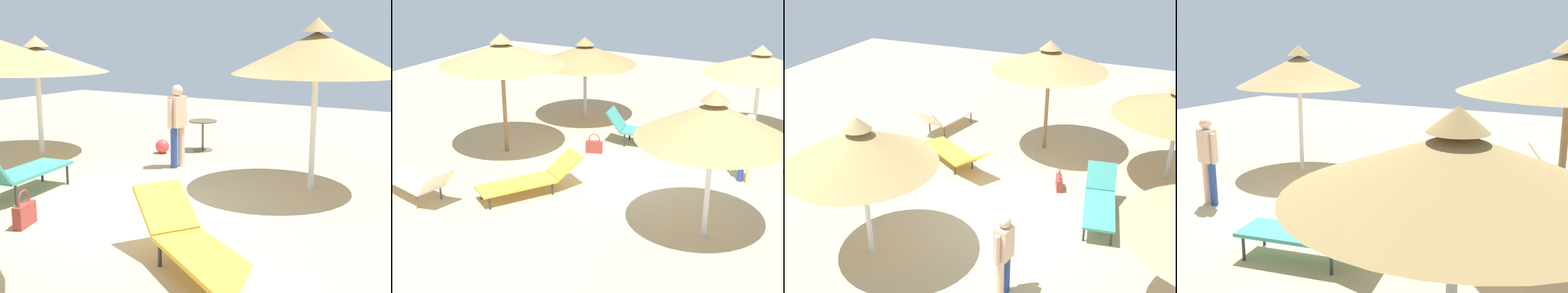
% 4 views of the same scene
% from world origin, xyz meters
% --- Properties ---
extents(ground, '(24.00, 24.00, 0.10)m').
position_xyz_m(ground, '(0.00, 0.00, -0.05)').
color(ground, tan).
extents(parasol_umbrella_near_left, '(2.94, 2.94, 2.91)m').
position_xyz_m(parasol_umbrella_near_left, '(-3.10, -0.25, 2.44)').
color(parasol_umbrella_near_left, olive).
rests_on(parasol_umbrella_near_left, ground).
extents(parasol_umbrella_back, '(2.64, 2.64, 2.71)m').
position_xyz_m(parasol_umbrella_back, '(2.44, -1.93, 2.17)').
color(parasol_umbrella_back, white).
rests_on(parasol_umbrella_back, ground).
extents(lounge_chair_center, '(2.02, 1.06, 0.85)m').
position_xyz_m(lounge_chair_center, '(-3.10, -3.26, 0.40)').
color(lounge_chair_center, silver).
rests_on(lounge_chair_center, ground).
extents(lounge_chair_front, '(1.69, 2.18, 0.74)m').
position_xyz_m(lounge_chair_front, '(-1.22, -1.98, 0.35)').
color(lounge_chair_front, gold).
rests_on(lounge_chair_front, ground).
extents(lounge_chair_far_right, '(1.94, 0.91, 0.88)m').
position_xyz_m(lounge_chair_far_right, '(-0.35, 1.71, 0.43)').
color(lounge_chair_far_right, teal).
rests_on(lounge_chair_far_right, ground).
extents(person_standing_edge, '(0.47, 0.27, 1.55)m').
position_xyz_m(person_standing_edge, '(2.52, 0.69, 0.88)').
color(person_standing_edge, beige).
rests_on(person_standing_edge, ground).
extents(handbag, '(0.42, 0.25, 0.49)m').
position_xyz_m(handbag, '(-1.15, 0.67, 0.17)').
color(handbag, maroon).
rests_on(handbag, ground).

